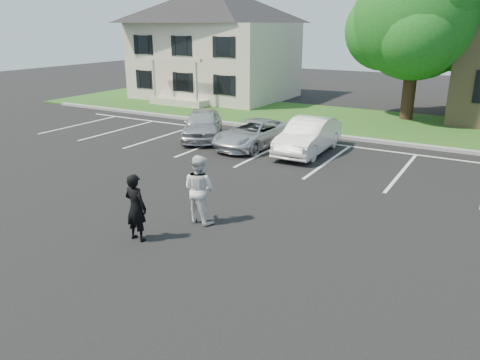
% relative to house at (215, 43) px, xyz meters
% --- Properties ---
extents(ground_plane, '(90.00, 90.00, 0.00)m').
position_rel_house_xyz_m(ground_plane, '(13.00, -19.97, -3.83)').
color(ground_plane, black).
rests_on(ground_plane, ground).
extents(curb, '(40.00, 0.30, 0.15)m').
position_rel_house_xyz_m(curb, '(13.00, -7.97, -3.75)').
color(curb, gray).
rests_on(curb, ground).
extents(grass_strip, '(44.00, 8.00, 0.08)m').
position_rel_house_xyz_m(grass_strip, '(13.00, -3.97, -3.79)').
color(grass_strip, '#244D10').
rests_on(grass_strip, ground).
extents(stall_lines, '(34.00, 5.36, 0.01)m').
position_rel_house_xyz_m(stall_lines, '(14.40, -11.02, -3.82)').
color(stall_lines, silver).
rests_on(stall_lines, ground).
extents(house, '(10.30, 9.22, 7.60)m').
position_rel_house_xyz_m(house, '(0.00, 0.00, 0.00)').
color(house, beige).
rests_on(house, ground).
extents(tree, '(7.80, 7.20, 8.80)m').
position_rel_house_xyz_m(tree, '(13.97, -1.76, 1.52)').
color(tree, black).
rests_on(tree, ground).
extents(man_black_suit, '(0.64, 0.43, 1.72)m').
position_rel_house_xyz_m(man_black_suit, '(11.27, -21.10, -2.97)').
color(man_black_suit, black).
rests_on(man_black_suit, ground).
extents(man_white_shirt, '(0.98, 0.80, 1.88)m').
position_rel_house_xyz_m(man_white_shirt, '(11.97, -19.39, -2.89)').
color(man_white_shirt, silver).
rests_on(man_white_shirt, ground).
extents(car_silver_west, '(3.38, 4.39, 1.40)m').
position_rel_house_xyz_m(car_silver_west, '(6.54, -11.30, -3.13)').
color(car_silver_west, silver).
rests_on(car_silver_west, ground).
extents(car_silver_minivan, '(2.37, 4.42, 1.18)m').
position_rel_house_xyz_m(car_silver_minivan, '(9.32, -11.48, -3.24)').
color(car_silver_minivan, '#B9BBC2').
rests_on(car_silver_minivan, ground).
extents(car_white_sedan, '(1.61, 4.38, 1.43)m').
position_rel_house_xyz_m(car_white_sedan, '(11.79, -11.20, -3.11)').
color(car_white_sedan, silver).
rests_on(car_white_sedan, ground).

